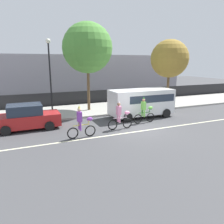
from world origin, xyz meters
TOP-DOWN VIEW (x-y plane):
  - ground_plane at (0.00, 0.00)m, footprint 80.00×80.00m
  - road_centre_line at (0.00, -0.50)m, footprint 36.00×0.14m
  - sidewalk_curb at (0.00, 6.50)m, footprint 60.00×5.00m
  - fence_line at (0.00, 9.40)m, footprint 40.00×0.08m
  - building_backdrop at (0.36, 18.00)m, footprint 28.00×8.00m
  - parade_cyclist_purple at (-3.95, -0.17)m, footprint 1.72×0.50m
  - parade_cyclist_pink at (-1.20, 0.43)m, footprint 1.72×0.50m
  - parade_cyclist_lime at (1.05, 1.11)m, footprint 1.72×0.50m
  - parked_van_white at (1.77, 2.70)m, footprint 5.00×2.22m
  - parked_car_red at (-6.80, 2.80)m, footprint 4.10×1.92m
  - street_lamp_post at (-4.75, 5.82)m, footprint 0.36×0.36m
  - street_tree_near_lamp at (-1.54, 6.18)m, footprint 4.18×4.18m
  - street_tree_far_corner at (6.09, 5.19)m, footprint 3.51×3.51m

SIDE VIEW (x-z plane):
  - ground_plane at x=0.00m, z-range 0.00..0.00m
  - road_centre_line at x=0.00m, z-range 0.00..0.01m
  - sidewalk_curb at x=0.00m, z-range 0.00..0.15m
  - fence_line at x=0.00m, z-range 0.00..1.40m
  - parked_car_red at x=-6.80m, z-range -0.04..1.60m
  - parade_cyclist_purple at x=-3.95m, z-range -0.12..1.80m
  - parade_cyclist_pink at x=-1.20m, z-range -0.12..1.80m
  - parade_cyclist_lime at x=1.05m, z-range -0.12..1.80m
  - parked_van_white at x=1.77m, z-range 0.19..2.37m
  - building_backdrop at x=0.36m, z-range 0.00..5.12m
  - street_lamp_post at x=-4.75m, z-range 1.06..6.92m
  - street_tree_far_corner at x=6.09m, z-range 1.47..7.65m
  - street_tree_near_lamp at x=-1.54m, z-range 1.73..9.08m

